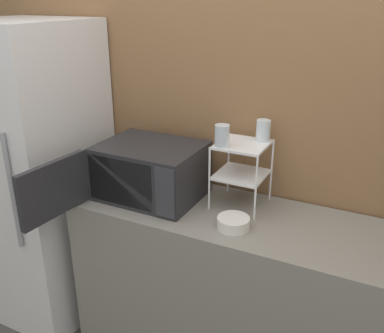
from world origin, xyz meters
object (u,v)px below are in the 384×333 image
(microwave, at_px, (146,172))
(bowl, at_px, (233,223))
(dish_rack, at_px, (242,161))
(refrigerator, at_px, (39,177))
(glass_front_left, at_px, (222,136))
(glass_back_right, at_px, (263,131))

(microwave, xyz_separation_m, bowl, (0.53, -0.10, -0.12))
(dish_rack, xyz_separation_m, bowl, (0.06, -0.24, -0.21))
(dish_rack, distance_m, refrigerator, 1.24)
(dish_rack, xyz_separation_m, glass_front_left, (-0.07, -0.08, 0.14))
(microwave, xyz_separation_m, refrigerator, (-0.73, -0.04, -0.16))
(microwave, height_order, glass_back_right, glass_back_right)
(glass_front_left, relative_size, glass_back_right, 1.00)
(microwave, distance_m, dish_rack, 0.50)
(dish_rack, height_order, refrigerator, refrigerator)
(microwave, relative_size, bowl, 5.37)
(glass_back_right, distance_m, refrigerator, 1.36)
(bowl, relative_size, refrigerator, 0.08)
(glass_back_right, distance_m, bowl, 0.48)
(glass_back_right, height_order, refrigerator, refrigerator)
(microwave, bearing_deg, bowl, -11.20)
(microwave, distance_m, glass_back_right, 0.63)
(refrigerator, bearing_deg, microwave, 3.19)
(bowl, bearing_deg, microwave, 168.80)
(dish_rack, height_order, glass_back_right, glass_back_right)
(glass_front_left, bearing_deg, refrigerator, -175.32)
(dish_rack, xyz_separation_m, refrigerator, (-1.20, -0.18, -0.25))
(microwave, bearing_deg, glass_back_right, 21.82)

